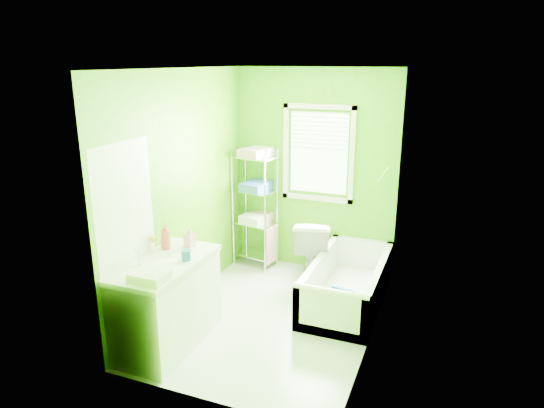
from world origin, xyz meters
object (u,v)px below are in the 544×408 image
at_px(toilet, 312,248).
at_px(vanity, 167,301).
at_px(bathtub, 347,290).
at_px(wire_shelf_unit, 257,195).

height_order(toilet, vanity, vanity).
xyz_separation_m(toilet, vanity, (-0.85, -1.99, 0.07)).
relative_size(bathtub, wire_shelf_unit, 1.03).
bearing_deg(vanity, toilet, 66.88).
bearing_deg(wire_shelf_unit, vanity, -91.31).
xyz_separation_m(vanity, wire_shelf_unit, (0.05, 2.09, 0.51)).
bearing_deg(wire_shelf_unit, bathtub, -25.48).
distance_m(toilet, vanity, 2.17).
relative_size(toilet, vanity, 0.68).
distance_m(bathtub, toilet, 0.84).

